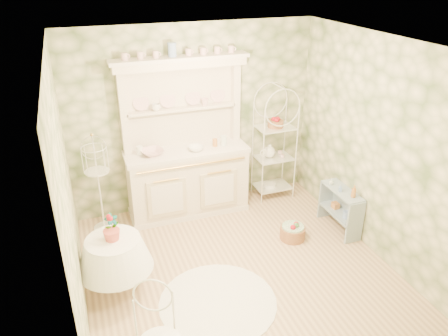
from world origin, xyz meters
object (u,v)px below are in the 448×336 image
object	(u,v)px
bakers_rack	(274,144)
floor_basket	(293,232)
kitchen_dresser	(186,141)
birdcage_stand	(99,183)
round_table	(116,264)
side_shelf	(340,210)

from	to	relation	value
bakers_rack	floor_basket	world-z (taller)	bakers_rack
kitchen_dresser	birdcage_stand	xyz separation A→B (m)	(-1.25, -0.08, -0.41)
round_table	birdcage_stand	distance (m)	1.40
kitchen_dresser	floor_basket	size ratio (longest dim) A/B	6.89
floor_basket	round_table	bearing A→B (deg)	-173.69
round_table	floor_basket	xyz separation A→B (m)	(2.37, 0.26, -0.28)
kitchen_dresser	round_table	distance (m)	2.04
side_shelf	birdcage_stand	size ratio (longest dim) A/B	0.48
bakers_rack	side_shelf	size ratio (longest dim) A/B	2.47
side_shelf	bakers_rack	bearing A→B (deg)	110.57
side_shelf	round_table	world-z (taller)	round_table
kitchen_dresser	side_shelf	distance (m)	2.35
side_shelf	floor_basket	distance (m)	0.75
kitchen_dresser	floor_basket	bearing A→B (deg)	-45.98
round_table	kitchen_dresser	bearing A→B (deg)	49.39
birdcage_stand	side_shelf	bearing A→B (deg)	-19.31
bakers_rack	side_shelf	world-z (taller)	bakers_rack
side_shelf	round_table	xyz separation A→B (m)	(-3.09, -0.27, 0.08)
round_table	side_shelf	bearing A→B (deg)	4.90
round_table	birdcage_stand	xyz separation A→B (m)	(-0.02, 1.36, 0.34)
bakers_rack	birdcage_stand	xyz separation A→B (m)	(-2.65, -0.12, -0.15)
bakers_rack	birdcage_stand	distance (m)	2.66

